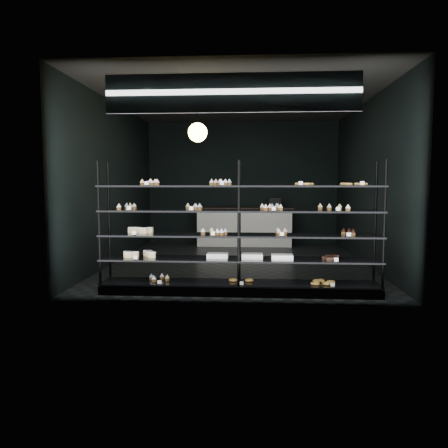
% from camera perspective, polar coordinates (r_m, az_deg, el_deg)
% --- Properties ---
extents(room, '(5.01, 6.01, 3.20)m').
position_cam_1_polar(room, '(8.67, 1.93, 5.38)').
color(room, black).
rests_on(room, ground).
extents(display_shelf, '(4.00, 0.50, 1.91)m').
position_cam_1_polar(display_shelf, '(6.29, 1.78, -3.47)').
color(display_shelf, black).
rests_on(display_shelf, room).
extents(signage, '(3.30, 0.05, 0.50)m').
position_cam_1_polar(signage, '(5.86, 1.04, 16.75)').
color(signage, '#0D1D43').
rests_on(signage, room).
extents(pendant_lamp, '(0.32, 0.32, 0.89)m').
position_cam_1_polar(pendant_lamp, '(7.54, -3.47, 11.86)').
color(pendant_lamp, black).
rests_on(pendant_lamp, room).
extents(service_counter, '(2.47, 0.65, 1.23)m').
position_cam_1_polar(service_counter, '(11.21, 2.74, -0.26)').
color(service_counter, silver).
rests_on(service_counter, room).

